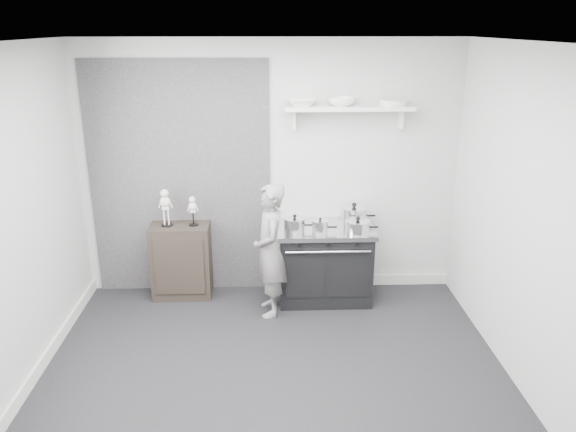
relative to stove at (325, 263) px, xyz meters
name	(u,v)px	position (x,y,z in m)	size (l,w,h in m)	color
ground	(273,380)	(-0.57, -1.48, -0.41)	(4.00, 4.00, 0.00)	black
room_shell	(260,187)	(-0.66, -1.33, 1.23)	(4.02, 3.62, 2.71)	#BBBBB8
wall_shelf	(349,109)	(0.23, 0.20, 1.60)	(1.30, 0.26, 0.24)	silver
stove	(325,263)	(0.00, 0.00, 0.00)	(1.01, 0.63, 0.81)	black
side_cabinet	(182,261)	(-1.53, 0.13, 0.00)	(0.62, 0.36, 0.81)	black
child	(270,251)	(-0.58, -0.29, 0.28)	(0.50, 0.33, 1.37)	slate
pot_front_left	(295,224)	(-0.32, -0.09, 0.47)	(0.31, 0.22, 0.18)	silver
pot_back_right	(354,215)	(0.31, 0.13, 0.49)	(0.37, 0.29, 0.23)	silver
pot_front_right	(358,226)	(0.31, -0.15, 0.47)	(0.34, 0.25, 0.17)	silver
pot_front_center	(320,226)	(-0.07, -0.14, 0.47)	(0.26, 0.17, 0.16)	silver
skeleton_full	(165,205)	(-1.66, 0.13, 0.63)	(0.13, 0.08, 0.46)	beige
skeleton_torso	(193,209)	(-1.38, 0.13, 0.58)	(0.10, 0.07, 0.36)	beige
bowl_large	(302,102)	(-0.25, 0.19, 1.67)	(0.30, 0.30, 0.07)	white
bowl_small	(342,102)	(0.15, 0.19, 1.67)	(0.27, 0.27, 0.09)	white
plate_stack	(394,103)	(0.68, 0.19, 1.66)	(0.28, 0.28, 0.06)	silver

